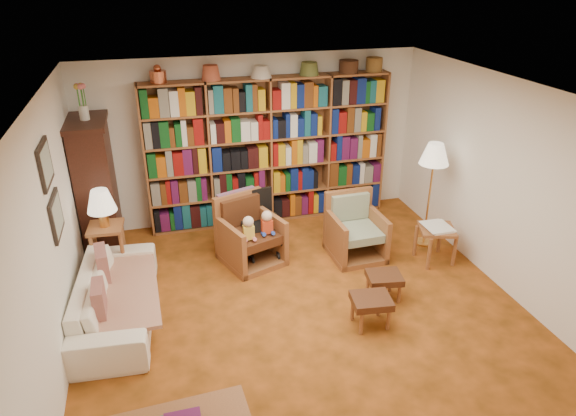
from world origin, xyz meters
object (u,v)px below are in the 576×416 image
object	(u,v)px
armchair_leather	(250,234)
floor_lamp	(434,158)
sofa	(116,296)
armchair_sage	(354,231)
side_table_lamp	(107,240)
side_table_papers	(436,233)
footstool_a	(371,303)
wheelchair	(259,225)
footstool_b	(384,279)

from	to	relation	value
armchair_leather	floor_lamp	world-z (taller)	floor_lamp
sofa	armchair_sage	xyz separation A→B (m)	(3.10, 0.67, 0.04)
side_table_lamp	side_table_papers	distance (m)	4.24
armchair_leather	footstool_a	distance (m)	2.02
armchair_leather	footstool_a	xyz separation A→B (m)	(0.99, -1.76, -0.08)
floor_lamp	side_table_papers	bearing A→B (deg)	-103.79
side_table_papers	side_table_lamp	bearing A→B (deg)	169.58
sofa	wheelchair	distance (m)	2.14
sofa	armchair_sage	distance (m)	3.17
sofa	footstool_b	xyz separation A→B (m)	(3.03, -0.45, -0.01)
armchair_leather	side_table_papers	size ratio (longest dim) A/B	1.71
side_table_papers	floor_lamp	bearing A→B (deg)	76.21
floor_lamp	sofa	bearing A→B (deg)	-171.19
floor_lamp	side_table_papers	world-z (taller)	floor_lamp
floor_lamp	footstool_b	distance (m)	1.89
armchair_sage	footstool_b	distance (m)	1.12
armchair_sage	side_table_papers	bearing A→B (deg)	-26.46
side_table_lamp	armchair_leather	size ratio (longest dim) A/B	0.74
sofa	floor_lamp	bearing A→B (deg)	-76.63
armchair_leather	footstool_b	size ratio (longest dim) A/B	2.15
armchair_sage	wheelchair	xyz separation A→B (m)	(-1.24, 0.38, 0.08)
armchair_leather	sofa	bearing A→B (deg)	-152.16
sofa	side_table_papers	distance (m)	4.07
floor_lamp	armchair_leather	bearing A→B (deg)	174.31
side_table_lamp	wheelchair	distance (m)	1.96
wheelchair	floor_lamp	size ratio (longest dim) A/B	0.59
wheelchair	footstool_b	bearing A→B (deg)	-51.97
armchair_sage	side_table_papers	world-z (taller)	armchair_sage
footstool_b	armchair_leather	bearing A→B (deg)	134.79
side_table_lamp	floor_lamp	bearing A→B (deg)	-4.04
side_table_papers	footstool_b	size ratio (longest dim) A/B	1.26
side_table_lamp	footstool_a	bearing A→B (deg)	-33.06
footstool_a	floor_lamp	bearing A→B (deg)	45.29
floor_lamp	footstool_a	bearing A→B (deg)	-134.71
armchair_sage	footstool_b	bearing A→B (deg)	-93.19
armchair_leather	armchair_sage	distance (m)	1.42
footstool_b	footstool_a	bearing A→B (deg)	-130.21
wheelchair	side_table_papers	distance (m)	2.37
side_table_lamp	armchair_leather	xyz separation A→B (m)	(1.80, -0.05, -0.14)
footstool_b	floor_lamp	bearing A→B (deg)	43.77
armchair_leather	side_table_lamp	bearing A→B (deg)	178.26
wheelchair	armchair_leather	bearing A→B (deg)	-136.53
floor_lamp	wheelchair	bearing A→B (deg)	170.19
sofa	floor_lamp	xyz separation A→B (m)	(4.18, 0.65, 1.01)
floor_lamp	footstool_a	xyz separation A→B (m)	(-1.50, -1.51, -1.00)
wheelchair	armchair_sage	bearing A→B (deg)	-17.17
armchair_sage	footstool_a	distance (m)	1.59
side_table_papers	footstool_a	world-z (taller)	side_table_papers
sofa	side_table_lamp	world-z (taller)	side_table_lamp
armchair_leather	armchair_sage	world-z (taller)	armchair_leather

